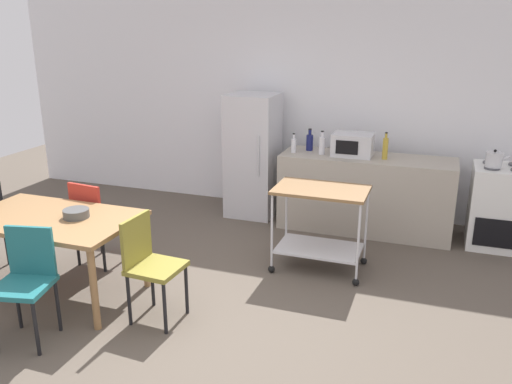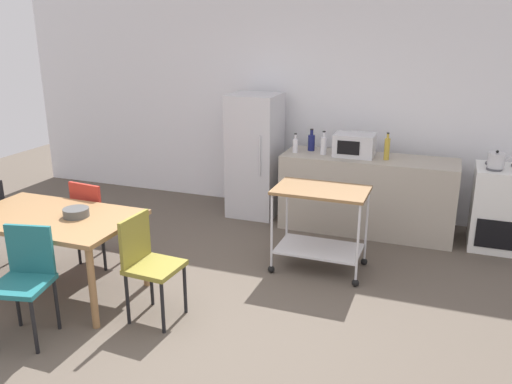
{
  "view_description": "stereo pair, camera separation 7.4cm",
  "coord_description": "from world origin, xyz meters",
  "px_view_note": "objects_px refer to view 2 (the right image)",
  "views": [
    {
      "loc": [
        1.66,
        -3.43,
        2.37
      ],
      "look_at": [
        0.02,
        1.2,
        0.8
      ],
      "focal_mm": 37.02,
      "sensor_mm": 36.0,
      "label": 1
    },
    {
      "loc": [
        1.73,
        -3.41,
        2.37
      ],
      "look_at": [
        0.02,
        1.2,
        0.8
      ],
      "focal_mm": 37.02,
      "sensor_mm": 36.0,
      "label": 2
    }
  ],
  "objects_px": {
    "microwave": "(355,145)",
    "bottle_sparkling_water": "(324,145)",
    "chair_red": "(96,216)",
    "stove_oven": "(501,208)",
    "chair_teal": "(25,276)",
    "chair_olive": "(148,260)",
    "kitchen_cart": "(320,216)",
    "kettle": "(496,160)",
    "bottle_soy_sauce": "(295,145)",
    "dining_table": "(52,224)",
    "refrigerator": "(255,155)",
    "bottle_wine": "(387,148)",
    "fruit_bowl": "(76,212)",
    "bottle_olive_oil": "(311,142)"
  },
  "relations": [
    {
      "from": "bottle_sparkling_water",
      "to": "microwave",
      "type": "relative_size",
      "value": 0.61
    },
    {
      "from": "kitchen_cart",
      "to": "bottle_wine",
      "type": "relative_size",
      "value": 2.94
    },
    {
      "from": "chair_teal",
      "to": "chair_olive",
      "type": "bearing_deg",
      "value": 24.61
    },
    {
      "from": "chair_teal",
      "to": "bottle_olive_oil",
      "type": "bearing_deg",
      "value": 54.2
    },
    {
      "from": "refrigerator",
      "to": "microwave",
      "type": "bearing_deg",
      "value": -4.29
    },
    {
      "from": "chair_teal",
      "to": "refrigerator",
      "type": "height_order",
      "value": "refrigerator"
    },
    {
      "from": "bottle_sparkling_water",
      "to": "bottle_soy_sauce",
      "type": "bearing_deg",
      "value": -175.03
    },
    {
      "from": "kettle",
      "to": "kitchen_cart",
      "type": "bearing_deg",
      "value": -144.35
    },
    {
      "from": "bottle_soy_sauce",
      "to": "bottle_sparkling_water",
      "type": "height_order",
      "value": "bottle_sparkling_water"
    },
    {
      "from": "refrigerator",
      "to": "chair_red",
      "type": "bearing_deg",
      "value": -116.03
    },
    {
      "from": "chair_teal",
      "to": "chair_olive",
      "type": "height_order",
      "value": "same"
    },
    {
      "from": "microwave",
      "to": "bottle_wine",
      "type": "relative_size",
      "value": 1.48
    },
    {
      "from": "chair_red",
      "to": "bottle_sparkling_water",
      "type": "xyz_separation_m",
      "value": [
        1.89,
        1.84,
        0.49
      ]
    },
    {
      "from": "dining_table",
      "to": "kettle",
      "type": "distance_m",
      "value": 4.47
    },
    {
      "from": "dining_table",
      "to": "stove_oven",
      "type": "xyz_separation_m",
      "value": [
        3.85,
        2.55,
        -0.22
      ]
    },
    {
      "from": "dining_table",
      "to": "kettle",
      "type": "bearing_deg",
      "value": 33.31
    },
    {
      "from": "chair_red",
      "to": "chair_olive",
      "type": "distance_m",
      "value": 1.27
    },
    {
      "from": "bottle_wine",
      "to": "bottle_sparkling_water",
      "type": "bearing_deg",
      "value": -179.61
    },
    {
      "from": "kitchen_cart",
      "to": "kettle",
      "type": "height_order",
      "value": "kettle"
    },
    {
      "from": "bottle_olive_oil",
      "to": "refrigerator",
      "type": "bearing_deg",
      "value": 179.81
    },
    {
      "from": "kitchen_cart",
      "to": "bottle_wine",
      "type": "xyz_separation_m",
      "value": [
        0.46,
        1.18,
        0.46
      ]
    },
    {
      "from": "dining_table",
      "to": "bottle_sparkling_water",
      "type": "bearing_deg",
      "value": 53.08
    },
    {
      "from": "stove_oven",
      "to": "kettle",
      "type": "height_order",
      "value": "kettle"
    },
    {
      "from": "fruit_bowl",
      "to": "kettle",
      "type": "distance_m",
      "value": 4.24
    },
    {
      "from": "bottle_soy_sauce",
      "to": "chair_olive",
      "type": "bearing_deg",
      "value": -101.22
    },
    {
      "from": "bottle_wine",
      "to": "fruit_bowl",
      "type": "distance_m",
      "value": 3.4
    },
    {
      "from": "microwave",
      "to": "bottle_sparkling_water",
      "type": "bearing_deg",
      "value": -171.35
    },
    {
      "from": "microwave",
      "to": "kettle",
      "type": "xyz_separation_m",
      "value": [
        1.51,
        -0.08,
        -0.03
      ]
    },
    {
      "from": "chair_red",
      "to": "bottle_olive_oil",
      "type": "height_order",
      "value": "bottle_olive_oil"
    },
    {
      "from": "kitchen_cart",
      "to": "microwave",
      "type": "distance_m",
      "value": 1.32
    },
    {
      "from": "chair_olive",
      "to": "bottle_wine",
      "type": "bearing_deg",
      "value": -28.07
    },
    {
      "from": "kitchen_cart",
      "to": "bottle_olive_oil",
      "type": "distance_m",
      "value": 1.46
    },
    {
      "from": "chair_olive",
      "to": "bottle_soy_sauce",
      "type": "xyz_separation_m",
      "value": [
        0.5,
        2.54,
        0.47
      ]
    },
    {
      "from": "refrigerator",
      "to": "bottle_sparkling_water",
      "type": "xyz_separation_m",
      "value": [
        0.92,
        -0.15,
        0.24
      ]
    },
    {
      "from": "chair_teal",
      "to": "fruit_bowl",
      "type": "bearing_deg",
      "value": 81.41
    },
    {
      "from": "chair_red",
      "to": "bottle_soy_sauce",
      "type": "bearing_deg",
      "value": -124.25
    },
    {
      "from": "dining_table",
      "to": "kettle",
      "type": "relative_size",
      "value": 6.26
    },
    {
      "from": "kitchen_cart",
      "to": "kettle",
      "type": "xyz_separation_m",
      "value": [
        1.6,
        1.15,
        0.43
      ]
    },
    {
      "from": "chair_red",
      "to": "chair_teal",
      "type": "bearing_deg",
      "value": 109.57
    },
    {
      "from": "chair_red",
      "to": "kitchen_cart",
      "type": "relative_size",
      "value": 0.98
    },
    {
      "from": "chair_red",
      "to": "stove_oven",
      "type": "relative_size",
      "value": 0.97
    },
    {
      "from": "bottle_wine",
      "to": "kettle",
      "type": "distance_m",
      "value": 1.14
    },
    {
      "from": "fruit_bowl",
      "to": "chair_teal",
      "type": "bearing_deg",
      "value": -85.91
    },
    {
      "from": "bottle_olive_oil",
      "to": "fruit_bowl",
      "type": "xyz_separation_m",
      "value": [
        -1.45,
        -2.57,
        -0.22
      ]
    },
    {
      "from": "dining_table",
      "to": "chair_olive",
      "type": "xyz_separation_m",
      "value": [
        1.02,
        -0.08,
        -0.15
      ]
    },
    {
      "from": "refrigerator",
      "to": "chair_teal",
      "type": "bearing_deg",
      "value": -101.52
    },
    {
      "from": "stove_oven",
      "to": "fruit_bowl",
      "type": "xyz_separation_m",
      "value": [
        -3.62,
        -2.49,
        0.34
      ]
    },
    {
      "from": "bottle_sparkling_water",
      "to": "kettle",
      "type": "distance_m",
      "value": 1.86
    },
    {
      "from": "chair_red",
      "to": "refrigerator",
      "type": "height_order",
      "value": "refrigerator"
    },
    {
      "from": "bottle_olive_oil",
      "to": "bottle_sparkling_water",
      "type": "xyz_separation_m",
      "value": [
        0.18,
        -0.15,
        0.01
      ]
    }
  ]
}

